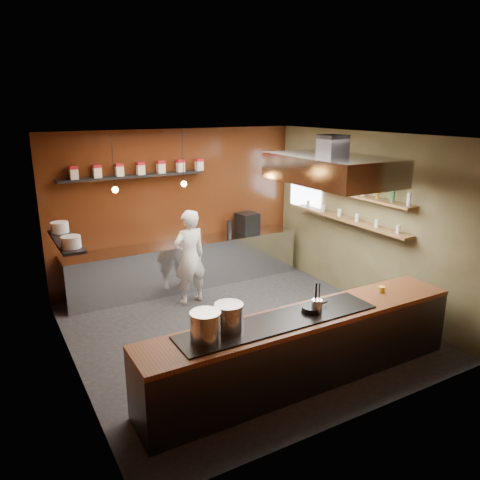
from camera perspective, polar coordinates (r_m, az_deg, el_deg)
floor at (r=7.51m, az=0.28°, el=-10.92°), size 5.00×5.00×0.00m
back_wall at (r=9.15m, az=-7.53°, el=3.89°), size 5.00×0.00×5.00m
left_wall at (r=6.17m, az=-20.32°, el=-3.02°), size 0.00×5.00×5.00m
right_wall at (r=8.45m, az=15.19°, el=2.44°), size 0.00×5.00×5.00m
ceiling at (r=6.71m, az=0.32°, el=12.56°), size 5.00×5.00×0.00m
window_pane at (r=9.59m, az=8.03°, el=6.87°), size 0.00×1.00×1.00m
prep_counter at (r=9.14m, az=-6.50°, el=-2.93°), size 4.60×0.65×0.90m
pass_counter at (r=6.12m, az=7.91°, el=-12.87°), size 4.40×0.72×0.94m
tin_shelf at (r=8.61m, az=-12.94°, el=7.59°), size 2.60×0.26×0.04m
plate_shelf at (r=7.13m, az=-20.48°, el=-0.11°), size 0.30×1.40×0.04m
bottle_shelf_upper at (r=8.47m, az=13.20°, el=5.51°), size 0.26×2.80×0.04m
bottle_shelf_lower at (r=8.56m, az=13.00°, el=2.42°), size 0.26×2.80×0.04m
extractor_hood at (r=7.18m, az=11.09°, el=8.53°), size 1.20×2.00×0.72m
pendant_left at (r=7.85m, az=-15.00°, el=6.31°), size 0.10×0.10×0.95m
pendant_right at (r=8.23m, az=-6.86°, el=7.17°), size 0.10×0.10×0.95m
storage_tins at (r=8.63m, az=-12.03°, el=8.55°), size 2.43×0.13×0.22m
plate_stacks at (r=7.10m, az=-20.56°, el=0.67°), size 0.26×1.16×0.16m
bottles at (r=8.44m, az=13.26°, el=6.45°), size 0.06×2.66×0.24m
wine_glasses at (r=8.54m, az=13.04°, el=2.98°), size 0.07×2.37×0.13m
stockpot_large at (r=5.17m, az=-4.22°, el=-10.44°), size 0.41×0.41×0.33m
stockpot_small at (r=5.40m, az=-1.36°, el=-9.33°), size 0.35×0.35×0.31m
utensil_crock at (r=5.91m, az=9.35°, el=-7.98°), size 0.17×0.17×0.17m
frying_pan at (r=5.96m, az=8.75°, el=-8.32°), size 0.42×0.26×0.06m
butter_jar at (r=6.80m, az=16.86°, el=-5.78°), size 0.12×0.12×0.08m
espresso_machine at (r=9.62m, az=0.90°, el=2.17°), size 0.44×0.42×0.39m
chef at (r=8.25m, az=-6.17°, el=-2.11°), size 0.67×0.49×1.70m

